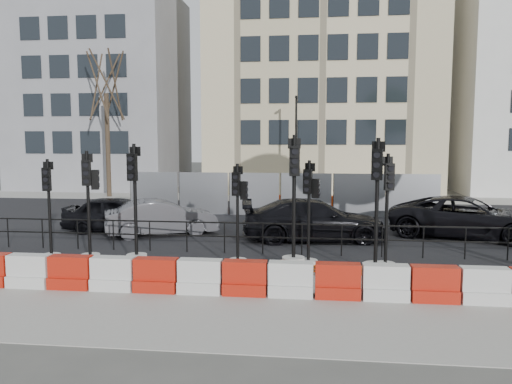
# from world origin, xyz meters

# --- Properties ---
(ground) EXTENTS (120.00, 120.00, 0.00)m
(ground) POSITION_xyz_m (0.00, 0.00, 0.00)
(ground) COLOR #51514C
(ground) RESTS_ON ground
(sidewalk_near) EXTENTS (40.00, 6.00, 0.02)m
(sidewalk_near) POSITION_xyz_m (0.00, -3.00, 0.01)
(sidewalk_near) COLOR gray
(sidewalk_near) RESTS_ON ground
(road) EXTENTS (40.00, 14.00, 0.03)m
(road) POSITION_xyz_m (0.00, 7.00, 0.01)
(road) COLOR black
(road) RESTS_ON ground
(sidewalk_far) EXTENTS (40.00, 4.00, 0.02)m
(sidewalk_far) POSITION_xyz_m (0.00, 16.00, 0.01)
(sidewalk_far) COLOR gray
(sidewalk_far) RESTS_ON ground
(building_grey) EXTENTS (11.00, 9.06, 14.00)m
(building_grey) POSITION_xyz_m (-14.00, 21.99, 7.00)
(building_grey) COLOR gray
(building_grey) RESTS_ON ground
(building_cream) EXTENTS (15.00, 10.06, 18.00)m
(building_cream) POSITION_xyz_m (2.00, 21.99, 9.00)
(building_cream) COLOR beige
(building_cream) RESTS_ON ground
(kerb_railing) EXTENTS (18.00, 0.04, 1.00)m
(kerb_railing) POSITION_xyz_m (0.00, 1.20, 0.69)
(kerb_railing) COLOR black
(kerb_railing) RESTS_ON ground
(heras_fencing) EXTENTS (14.33, 1.72, 2.00)m
(heras_fencing) POSITION_xyz_m (0.57, 9.86, 0.65)
(heras_fencing) COLOR gray
(heras_fencing) RESTS_ON ground
(lamp_post_far) EXTENTS (0.12, 0.56, 6.00)m
(lamp_post_far) POSITION_xyz_m (0.50, 14.98, 3.22)
(lamp_post_far) COLOR black
(lamp_post_far) RESTS_ON ground
(tree_bare_far) EXTENTS (2.00, 2.00, 9.00)m
(tree_bare_far) POSITION_xyz_m (-11.00, 15.50, 6.65)
(tree_bare_far) COLOR #473828
(tree_bare_far) RESTS_ON ground
(barrier_row) EXTENTS (13.60, 0.50, 0.80)m
(barrier_row) POSITION_xyz_m (-0.00, -2.80, 0.37)
(barrier_row) COLOR red
(barrier_row) RESTS_ON ground
(traffic_signal_a) EXTENTS (0.59, 0.59, 3.02)m
(traffic_signal_a) POSITION_xyz_m (-5.72, -0.95, 0.62)
(traffic_signal_a) COLOR beige
(traffic_signal_a) RESTS_ON ground
(traffic_signal_b) EXTENTS (0.64, 0.64, 3.25)m
(traffic_signal_b) POSITION_xyz_m (-4.57, -0.96, 0.77)
(traffic_signal_b) COLOR beige
(traffic_signal_b) RESTS_ON ground
(traffic_signal_c) EXTENTS (0.68, 0.68, 3.44)m
(traffic_signal_c) POSITION_xyz_m (-3.27, -0.93, 0.71)
(traffic_signal_c) COLOR beige
(traffic_signal_c) RESTS_ON ground
(traffic_signal_d) EXTENTS (0.58, 0.58, 2.92)m
(traffic_signal_d) POSITION_xyz_m (-0.46, -0.87, 0.70)
(traffic_signal_d) COLOR beige
(traffic_signal_d) RESTS_ON ground
(traffic_signal_e) EXTENTS (0.72, 0.72, 3.67)m
(traffic_signal_e) POSITION_xyz_m (1.03, -0.86, 0.76)
(traffic_signal_e) COLOR beige
(traffic_signal_e) RESTS_ON ground
(traffic_signal_f) EXTENTS (0.59, 0.59, 3.01)m
(traffic_signal_f) POSITION_xyz_m (1.43, -0.78, 0.72)
(traffic_signal_f) COLOR beige
(traffic_signal_f) RESTS_ON ground
(traffic_signal_g) EXTENTS (0.71, 0.71, 3.60)m
(traffic_signal_g) POSITION_xyz_m (3.11, -1.23, 0.74)
(traffic_signal_g) COLOR beige
(traffic_signal_g) RESTS_ON ground
(traffic_signal_h) EXTENTS (0.63, 0.63, 3.20)m
(traffic_signal_h) POSITION_xyz_m (3.40, -0.97, 0.66)
(traffic_signal_h) COLOR beige
(traffic_signal_h) RESTS_ON ground
(car_a) EXTENTS (2.12, 4.28, 1.39)m
(car_a) POSITION_xyz_m (-5.89, 4.31, 0.70)
(car_a) COLOR black
(car_a) RESTS_ON ground
(car_b) EXTENTS (4.48, 5.13, 1.34)m
(car_b) POSITION_xyz_m (-4.03, 3.82, 0.67)
(car_b) COLOR #47474C
(car_b) RESTS_ON ground
(car_c) EXTENTS (3.39, 5.59, 1.47)m
(car_c) POSITION_xyz_m (1.57, 3.54, 0.73)
(car_c) COLOR black
(car_c) RESTS_ON ground
(car_d) EXTENTS (5.84, 6.93, 1.49)m
(car_d) POSITION_xyz_m (7.05, 4.65, 0.75)
(car_d) COLOR black
(car_d) RESTS_ON ground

